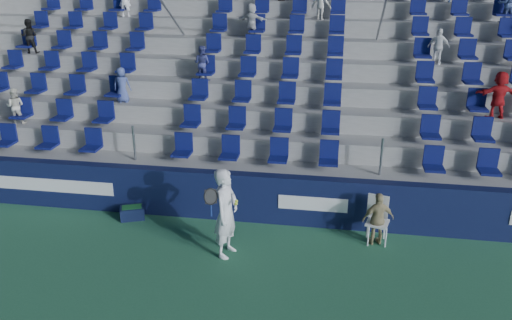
{
  "coord_description": "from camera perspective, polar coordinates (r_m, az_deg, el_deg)",
  "views": [
    {
      "loc": [
        1.87,
        -7.47,
        5.72
      ],
      "look_at": [
        0.2,
        2.8,
        1.7
      ],
      "focal_mm": 35.0,
      "sensor_mm": 36.0,
      "label": 1
    }
  ],
  "objects": [
    {
      "name": "line_judge",
      "position": [
        11.26,
        13.77,
        -6.56
      ],
      "size": [
        0.77,
        0.49,
        1.21
      ],
      "primitive_type": "imported",
      "rotation": [
        0.0,
        0.0,
        3.44
      ],
      "color": "tan",
      "rests_on": "ground"
    },
    {
      "name": "grandstand",
      "position": [
        16.22,
        2.41,
        8.36
      ],
      "size": [
        24.0,
        8.17,
        6.63
      ],
      "color": "#A2A29D",
      "rests_on": "ground"
    },
    {
      "name": "ball_bin",
      "position": [
        12.55,
        -13.96,
        -5.8
      ],
      "size": [
        0.66,
        0.55,
        0.32
      ],
      "color": "#0D1532",
      "rests_on": "ground"
    },
    {
      "name": "line_judge_chair",
      "position": [
        11.4,
        13.72,
        -6.21
      ],
      "size": [
        0.57,
        0.58,
        1.05
      ],
      "color": "white",
      "rests_on": "ground"
    },
    {
      "name": "tennis_player",
      "position": [
        10.4,
        -3.43,
        -6.05
      ],
      "size": [
        0.71,
        0.8,
        1.95
      ],
      "color": "white",
      "rests_on": "ground"
    },
    {
      "name": "sponsor_wall",
      "position": [
        11.93,
        -0.67,
        -4.28
      ],
      "size": [
        24.0,
        0.32,
        1.2
      ],
      "color": "#10173E",
      "rests_on": "ground"
    },
    {
      "name": "ground",
      "position": [
        9.59,
        -4.01,
        -15.55
      ],
      "size": [
        70.0,
        70.0,
        0.0
      ],
      "primitive_type": "plane",
      "color": "#30704B",
      "rests_on": "ground"
    }
  ]
}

